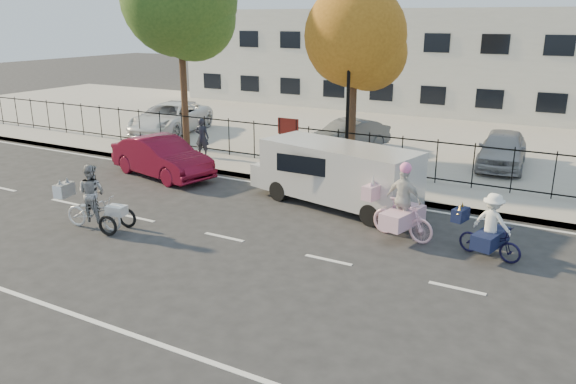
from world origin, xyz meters
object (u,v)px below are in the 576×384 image
Objects in this scene: zebra_trike at (93,204)px; bull_bike at (490,232)px; unicorn_bike at (402,211)px; lot_car_c at (348,136)px; red_sedan at (162,157)px; lot_car_b at (170,118)px; white_van at (336,172)px; pedestrian at (202,137)px; lamppost at (348,90)px; lot_car_d at (502,149)px; lot_car_a at (162,119)px.

zebra_trike is 10.22m from bull_bike.
lot_car_c is (-4.92, 7.99, 0.04)m from unicorn_bike.
red_sedan is 1.10× the size of lot_car_c.
lot_car_b is at bearing 75.25° from unicorn_bike.
lot_car_c is (-2.32, 6.37, -0.24)m from white_van.
pedestrian is at bearing 171.64° from white_van.
zebra_trike is 11.61m from lot_car_c.
pedestrian is (-7.00, 2.63, -0.11)m from white_van.
lot_car_b reaches higher than lot_car_c.
red_sedan is at bearing -152.92° from lamppost.
lot_car_b is at bearing 178.67° from lot_car_d.
bull_bike is at bearing -81.08° from zebra_trike.
pedestrian is at bearing 6.29° from zebra_trike.
red_sedan is at bearing -152.20° from lot_car_d.
lamppost is 1.11× the size of lot_car_c.
white_van is (4.90, 4.95, 0.35)m from zebra_trike.
lot_car_b reaches higher than lot_car_d.
bull_bike is at bearing -7.97° from white_van.
bull_bike is 8.57m from lot_car_d.
red_sedan is 1.07× the size of lot_car_d.
unicorn_bike is 0.48× the size of lot_car_a.
zebra_trike reaches higher than pedestrian.
lamppost is at bearing 50.83° from unicorn_bike.
lot_car_c is 6.08m from lot_car_d.
lot_car_c is (-1.38, 3.37, -2.32)m from lamppost.
bull_bike is 5.14m from white_van.
red_sedan is 7.83m from lot_car_a.
lot_car_b is at bearing 51.14° from red_sedan.
lamppost is 0.84× the size of lot_car_b.
lamppost is at bearing -49.68° from red_sedan.
lot_car_c is at bearing -22.05° from zebra_trike.
lot_car_b reaches higher than red_sedan.
lot_car_d is (15.09, 0.90, -0.03)m from lot_car_b.
zebra_trike is at bearing 127.33° from unicorn_bike.
white_van reaches higher than lot_car_d.
bull_bike is 0.45× the size of lot_car_c.
unicorn_bike is 0.48× the size of red_sedan.
unicorn_bike is (3.54, -4.62, -2.36)m from lamppost.
white_van is at bearing 83.62° from bull_bike.
white_van is 7.48m from pedestrian.
bull_bike reaches higher than lot_car_d.
pedestrian is 11.50m from lot_car_d.
unicorn_bike is at bearing -19.72° from white_van.
unicorn_bike is 1.33× the size of pedestrian.
lot_car_b is (-13.95, 7.45, 0.11)m from unicorn_bike.
unicorn_bike is 3.08m from white_van.
pedestrian is 5.40m from lot_car_b.
red_sedan is 2.65m from pedestrian.
red_sedan is (-11.62, 1.77, 0.08)m from bull_bike.
lot_car_c is at bearing 55.05° from bull_bike.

